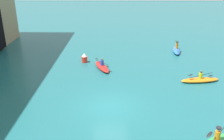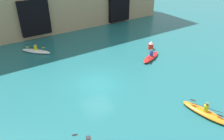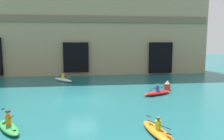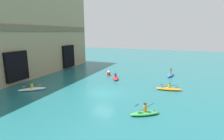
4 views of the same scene
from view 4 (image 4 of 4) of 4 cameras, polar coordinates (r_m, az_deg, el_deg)
ground_plane at (r=22.14m, az=-2.96°, el=-7.58°), size 120.00×120.00×0.00m
kayak_green at (r=16.84m, az=10.66°, el=-13.56°), size 2.21×2.81×1.18m
kayak_blue at (r=32.21m, az=18.58°, el=-1.43°), size 3.19×1.23×1.25m
kayak_red at (r=28.71m, az=1.14°, el=-2.46°), size 3.16×1.97×1.05m
kayak_white at (r=25.27m, az=-24.64°, el=-5.62°), size 2.81×3.07×1.11m
kayak_orange at (r=24.36m, az=18.13°, el=-5.83°), size 1.33×3.44×1.01m
marker_buoy at (r=30.86m, az=-1.09°, el=-0.95°), size 0.59×0.59×1.00m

